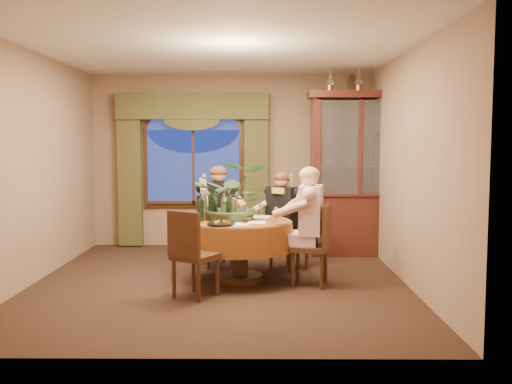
{
  "coord_description": "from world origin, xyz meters",
  "views": [
    {
      "loc": [
        0.49,
        -6.86,
        1.71
      ],
      "look_at": [
        0.44,
        0.06,
        1.1
      ],
      "focal_mm": 40.0,
      "sensor_mm": 36.0,
      "label": 1
    }
  ],
  "objects_px": {
    "chair_back_right": "(289,234)",
    "chair_front_left": "(196,254)",
    "china_cabinet": "(357,174)",
    "wine_bottle_4": "(211,207)",
    "chair_right": "(310,245)",
    "wine_bottle_2": "(229,207)",
    "oil_lamp_center": "(359,80)",
    "person_scarf": "(283,219)",
    "wine_bottle_3": "(201,208)",
    "chair_back": "(216,231)",
    "person_back": "(218,216)",
    "oil_lamp_right": "(388,80)",
    "wine_bottle_5": "(215,205)",
    "olive_bowl": "(245,219)",
    "wine_bottle_1": "(224,206)",
    "dining_table": "(240,251)",
    "centerpiece_plant": "(234,170)",
    "stoneware_vase": "(233,208)",
    "person_pink": "(311,226)",
    "wine_bottle_0": "(205,206)"
  },
  "relations": [
    {
      "from": "china_cabinet",
      "to": "wine_bottle_1",
      "type": "height_order",
      "value": "china_cabinet"
    },
    {
      "from": "china_cabinet",
      "to": "wine_bottle_1",
      "type": "xyz_separation_m",
      "value": [
        -1.92,
        -1.63,
        -0.31
      ]
    },
    {
      "from": "wine_bottle_1",
      "to": "wine_bottle_5",
      "type": "relative_size",
      "value": 1.0
    },
    {
      "from": "chair_back",
      "to": "chair_front_left",
      "type": "bearing_deg",
      "value": 63.21
    },
    {
      "from": "chair_front_left",
      "to": "olive_bowl",
      "type": "relative_size",
      "value": 6.13
    },
    {
      "from": "olive_bowl",
      "to": "wine_bottle_1",
      "type": "relative_size",
      "value": 0.47
    },
    {
      "from": "oil_lamp_right",
      "to": "wine_bottle_5",
      "type": "xyz_separation_m",
      "value": [
        -2.47,
        -1.48,
        -1.71
      ]
    },
    {
      "from": "oil_lamp_center",
      "to": "wine_bottle_4",
      "type": "height_order",
      "value": "oil_lamp_center"
    },
    {
      "from": "person_pink",
      "to": "wine_bottle_2",
      "type": "xyz_separation_m",
      "value": [
        -0.99,
        0.12,
        0.21
      ]
    },
    {
      "from": "china_cabinet",
      "to": "wine_bottle_4",
      "type": "bearing_deg",
      "value": -140.24
    },
    {
      "from": "oil_lamp_right",
      "to": "chair_right",
      "type": "bearing_deg",
      "value": -124.51
    },
    {
      "from": "oil_lamp_right",
      "to": "chair_right",
      "type": "xyz_separation_m",
      "value": [
        -1.31,
        -1.9,
        -2.14
      ]
    },
    {
      "from": "chair_back_right",
      "to": "chair_front_left",
      "type": "distance_m",
      "value": 1.77
    },
    {
      "from": "chair_back_right",
      "to": "stoneware_vase",
      "type": "relative_size",
      "value": 3.56
    },
    {
      "from": "person_pink",
      "to": "centerpiece_plant",
      "type": "bearing_deg",
      "value": 84.75
    },
    {
      "from": "oil_lamp_center",
      "to": "chair_back_right",
      "type": "bearing_deg",
      "value": -136.03
    },
    {
      "from": "chair_front_left",
      "to": "wine_bottle_4",
      "type": "relative_size",
      "value": 2.91
    },
    {
      "from": "centerpiece_plant",
      "to": "wine_bottle_0",
      "type": "relative_size",
      "value": 3.17
    },
    {
      "from": "chair_right",
      "to": "wine_bottle_2",
      "type": "xyz_separation_m",
      "value": [
        -0.97,
        0.17,
        0.44
      ]
    },
    {
      "from": "centerpiece_plant",
      "to": "chair_front_left",
      "type": "bearing_deg",
      "value": -114.81
    },
    {
      "from": "oil_lamp_center",
      "to": "chair_right",
      "type": "xyz_separation_m",
      "value": [
        -0.88,
        -1.9,
        -2.14
      ]
    },
    {
      "from": "dining_table",
      "to": "wine_bottle_0",
      "type": "distance_m",
      "value": 0.7
    },
    {
      "from": "wine_bottle_4",
      "to": "chair_back_right",
      "type": "bearing_deg",
      "value": 34.48
    },
    {
      "from": "chair_back",
      "to": "person_back",
      "type": "xyz_separation_m",
      "value": [
        0.03,
        0.0,
        0.22
      ]
    },
    {
      "from": "wine_bottle_4",
      "to": "olive_bowl",
      "type": "bearing_deg",
      "value": -1.08
    },
    {
      "from": "china_cabinet",
      "to": "chair_right",
      "type": "distance_m",
      "value": 2.22
    },
    {
      "from": "wine_bottle_0",
      "to": "wine_bottle_5",
      "type": "distance_m",
      "value": 0.17
    },
    {
      "from": "centerpiece_plant",
      "to": "chair_right",
      "type": "bearing_deg",
      "value": -18.8
    },
    {
      "from": "china_cabinet",
      "to": "chair_right",
      "type": "xyz_separation_m",
      "value": [
        -0.88,
        -1.9,
        -0.75
      ]
    },
    {
      "from": "person_scarf",
      "to": "wine_bottle_3",
      "type": "distance_m",
      "value": 1.34
    },
    {
      "from": "chair_right",
      "to": "wine_bottle_0",
      "type": "height_order",
      "value": "wine_bottle_0"
    },
    {
      "from": "person_scarf",
      "to": "wine_bottle_4",
      "type": "xyz_separation_m",
      "value": [
        -0.91,
        -0.79,
        0.26
      ]
    },
    {
      "from": "oil_lamp_center",
      "to": "oil_lamp_right",
      "type": "xyz_separation_m",
      "value": [
        0.43,
        0.0,
        0.0
      ]
    },
    {
      "from": "stoneware_vase",
      "to": "chair_back",
      "type": "bearing_deg",
      "value": 110.2
    },
    {
      "from": "wine_bottle_4",
      "to": "wine_bottle_1",
      "type": "bearing_deg",
      "value": 31.3
    },
    {
      "from": "wine_bottle_4",
      "to": "wine_bottle_5",
      "type": "xyz_separation_m",
      "value": [
        0.03,
        0.25,
        0.0
      ]
    },
    {
      "from": "china_cabinet",
      "to": "stoneware_vase",
      "type": "bearing_deg",
      "value": -138.67
    },
    {
      "from": "chair_right",
      "to": "centerpiece_plant",
      "type": "bearing_deg",
      "value": 85.06
    },
    {
      "from": "centerpiece_plant",
      "to": "wine_bottle_3",
      "type": "distance_m",
      "value": 0.62
    },
    {
      "from": "oil_lamp_center",
      "to": "person_pink",
      "type": "height_order",
      "value": "oil_lamp_center"
    },
    {
      "from": "china_cabinet",
      "to": "chair_front_left",
      "type": "relative_size",
      "value": 2.56
    },
    {
      "from": "person_back",
      "to": "wine_bottle_1",
      "type": "distance_m",
      "value": 0.82
    },
    {
      "from": "oil_lamp_center",
      "to": "chair_back_right",
      "type": "distance_m",
      "value": 2.62
    },
    {
      "from": "chair_right",
      "to": "person_back",
      "type": "bearing_deg",
      "value": 62.0
    },
    {
      "from": "person_pink",
      "to": "wine_bottle_5",
      "type": "bearing_deg",
      "value": 82.84
    },
    {
      "from": "chair_front_left",
      "to": "person_back",
      "type": "relative_size",
      "value": 0.69
    },
    {
      "from": "chair_right",
      "to": "dining_table",
      "type": "bearing_deg",
      "value": 90.0
    },
    {
      "from": "person_scarf",
      "to": "wine_bottle_5",
      "type": "relative_size",
      "value": 3.99
    },
    {
      "from": "wine_bottle_3",
      "to": "chair_back_right",
      "type": "bearing_deg",
      "value": 32.82
    },
    {
      "from": "olive_bowl",
      "to": "oil_lamp_center",
      "type": "bearing_deg",
      "value": 46.37
    }
  ]
}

